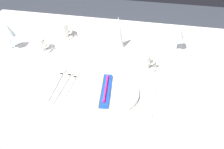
# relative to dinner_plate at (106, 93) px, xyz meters

# --- Properties ---
(dining_table) EXTENTS (1.80, 1.11, 0.74)m
(dining_table) POSITION_rel_dinner_plate_xyz_m (-0.03, 0.21, -0.09)
(dining_table) COLOR white
(dining_table) RESTS_ON ground
(dinner_plate) EXTENTS (0.27, 0.27, 0.02)m
(dinner_plate) POSITION_rel_dinner_plate_xyz_m (0.00, 0.00, 0.00)
(dinner_plate) COLOR white
(dinner_plate) RESTS_ON dining_table
(toothbrush_package) EXTENTS (0.06, 0.21, 0.02)m
(toothbrush_package) POSITION_rel_dinner_plate_xyz_m (0.00, 0.00, 0.02)
(toothbrush_package) COLOR blue
(toothbrush_package) RESTS_ON dinner_plate
(fork_outer) EXTENTS (0.02, 0.21, 0.00)m
(fork_outer) POSITION_rel_dinner_plate_xyz_m (-0.16, 0.03, -0.01)
(fork_outer) COLOR beige
(fork_outer) RESTS_ON dining_table
(fork_inner) EXTENTS (0.02, 0.23, 0.00)m
(fork_inner) POSITION_rel_dinner_plate_xyz_m (-0.19, 0.03, -0.01)
(fork_inner) COLOR beige
(fork_inner) RESTS_ON dining_table
(fork_salad) EXTENTS (0.03, 0.23, 0.00)m
(fork_salad) POSITION_rel_dinner_plate_xyz_m (-0.23, 0.03, -0.01)
(fork_salad) COLOR beige
(fork_salad) RESTS_ON dining_table
(dinner_knife) EXTENTS (0.03, 0.22, 0.00)m
(dinner_knife) POSITION_rel_dinner_plate_xyz_m (0.17, 0.01, -0.01)
(dinner_knife) COLOR beige
(dinner_knife) RESTS_ON dining_table
(spoon_soup) EXTENTS (0.03, 0.21, 0.01)m
(spoon_soup) POSITION_rel_dinner_plate_xyz_m (0.20, 0.04, -0.01)
(spoon_soup) COLOR beige
(spoon_soup) RESTS_ON dining_table
(spoon_dessert) EXTENTS (0.03, 0.21, 0.01)m
(spoon_dessert) POSITION_rel_dinner_plate_xyz_m (0.23, 0.05, -0.01)
(spoon_dessert) COLOR beige
(spoon_dessert) RESTS_ON dining_table
(spoon_tea) EXTENTS (0.03, 0.21, 0.01)m
(spoon_tea) POSITION_rel_dinner_plate_xyz_m (0.26, 0.03, -0.01)
(spoon_tea) COLOR beige
(spoon_tea) RESTS_ON dining_table
(saucer_left) EXTENTS (0.12, 0.12, 0.01)m
(saucer_left) POSITION_rel_dinner_plate_xyz_m (-0.42, 0.28, -0.00)
(saucer_left) COLOR white
(saucer_left) RESTS_ON dining_table
(coffee_cup_left) EXTENTS (0.10, 0.07, 0.07)m
(coffee_cup_left) POSITION_rel_dinner_plate_xyz_m (-0.42, 0.28, 0.03)
(coffee_cup_left) COLOR white
(coffee_cup_left) RESTS_ON saucer_left
(saucer_right) EXTENTS (0.14, 0.14, 0.01)m
(saucer_right) POSITION_rel_dinner_plate_xyz_m (0.12, 0.23, -0.00)
(saucer_right) COLOR white
(saucer_right) RESTS_ON dining_table
(coffee_cup_right) EXTENTS (0.10, 0.08, 0.07)m
(coffee_cup_right) POSITION_rel_dinner_plate_xyz_m (0.12, 0.23, 0.03)
(coffee_cup_right) COLOR white
(coffee_cup_right) RESTS_ON saucer_right
(saucer_far) EXTENTS (0.13, 0.13, 0.01)m
(saucer_far) POSITION_rel_dinner_plate_xyz_m (-0.37, 0.45, -0.00)
(saucer_far) COLOR white
(saucer_far) RESTS_ON dining_table
(coffee_cup_far) EXTENTS (0.11, 0.08, 0.07)m
(coffee_cup_far) POSITION_rel_dinner_plate_xyz_m (-0.36, 0.45, 0.04)
(coffee_cup_far) COLOR white
(coffee_cup_far) RESTS_ON saucer_far
(wine_glass_centre) EXTENTS (0.07, 0.07, 0.14)m
(wine_glass_centre) POSITION_rel_dinner_plate_xyz_m (0.27, 0.43, 0.09)
(wine_glass_centre) COLOR silver
(wine_glass_centre) RESTS_ON dining_table
(wine_glass_left) EXTENTS (0.07, 0.07, 0.14)m
(wine_glass_left) POSITION_rel_dinner_plate_xyz_m (-0.57, 0.26, 0.09)
(wine_glass_left) COLOR silver
(wine_glass_left) RESTS_ON dining_table
(napkin_folded) EXTENTS (0.07, 0.07, 0.17)m
(napkin_folded) POSITION_rel_dinner_plate_xyz_m (-0.03, 0.40, 0.08)
(napkin_folded) COLOR white
(napkin_folded) RESTS_ON dining_table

